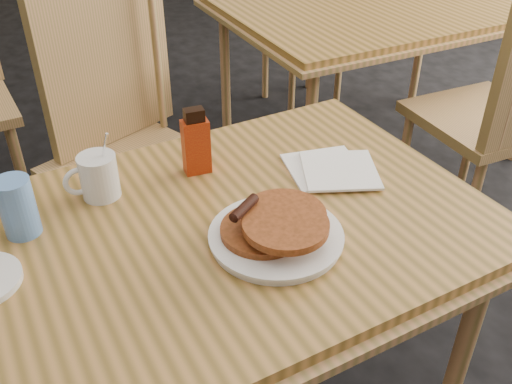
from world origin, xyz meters
TOP-DOWN VIEW (x-y plane):
  - main_table at (-0.03, 0.04)m, footprint 1.16×0.80m
  - neighbor_table at (1.26, 1.13)m, footprint 1.41×0.96m
  - chair_main_far at (-0.01, 0.81)m, footprint 0.60×0.61m
  - chair_neighbor_far at (1.27, 1.88)m, footprint 0.41×0.41m
  - pancake_plate at (0.05, -0.06)m, footprint 0.26×0.26m
  - coffee_mug at (-0.21, 0.25)m, footprint 0.12×0.08m
  - syrup_bottle at (0.02, 0.25)m, footprint 0.06×0.04m
  - napkin_stack at (0.29, 0.10)m, footprint 0.23×0.24m
  - blue_tumbler at (-0.37, 0.20)m, footprint 0.09×0.09m

SIDE VIEW (x-z plane):
  - chair_neighbor_far at x=1.27m, z-range 0.08..0.91m
  - chair_main_far at x=-0.01m, z-range 0.10..1.13m
  - main_table at x=-0.03m, z-range 0.33..1.08m
  - neighbor_table at x=1.26m, z-range 0.34..1.09m
  - napkin_stack at x=0.29m, z-range 0.75..0.76m
  - pancake_plate at x=0.05m, z-range 0.73..0.82m
  - coffee_mug at x=-0.21m, z-range 0.72..0.88m
  - blue_tumbler at x=-0.37m, z-range 0.75..0.87m
  - syrup_bottle at x=0.02m, z-range 0.74..0.90m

